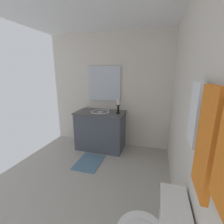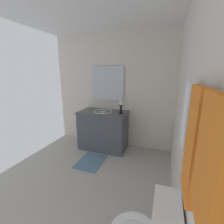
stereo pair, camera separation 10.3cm
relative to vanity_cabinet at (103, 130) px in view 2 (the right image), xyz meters
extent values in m
cube|color=#B2ADA3|center=(1.19, 0.09, -0.42)|extent=(3.04, 2.69, 0.02)
cube|color=silver|center=(1.19, 1.44, 0.81)|extent=(3.04, 0.04, 2.45)
cube|color=silver|center=(-0.32, 0.09, 0.81)|extent=(0.04, 2.69, 2.45)
cube|color=#474C56|center=(0.00, 0.00, -0.02)|extent=(0.55, 0.99, 0.79)
cube|color=#4C4C4C|center=(0.00, 0.00, 0.40)|extent=(0.58, 1.02, 0.03)
sphere|color=black|center=(-0.10, -0.51, 0.02)|extent=(0.02, 0.02, 0.02)
sphere|color=black|center=(0.10, -0.51, 0.02)|extent=(0.02, 0.02, 0.02)
ellipsoid|color=white|center=(0.00, 0.00, 0.36)|extent=(0.38, 0.30, 0.11)
torus|color=white|center=(0.00, 0.00, 0.42)|extent=(0.40, 0.40, 0.02)
cylinder|color=silver|center=(0.00, 0.19, 0.48)|extent=(0.02, 0.02, 0.14)
cube|color=silver|center=(-0.28, 0.00, 0.98)|extent=(0.02, 0.73, 0.75)
cylinder|color=black|center=(0.01, 0.40, 0.42)|extent=(0.09, 0.09, 0.01)
cylinder|color=black|center=(0.01, 0.40, 0.49)|extent=(0.04, 0.04, 0.17)
cylinder|color=black|center=(0.01, 0.40, 0.58)|extent=(0.08, 0.08, 0.01)
cylinder|color=white|center=(0.01, 0.40, 0.64)|extent=(0.06, 0.06, 0.10)
cube|color=white|center=(1.99, 1.31, 0.32)|extent=(0.38, 0.19, 0.03)
cylinder|color=silver|center=(2.24, 1.38, 1.14)|extent=(0.79, 0.02, 0.02)
cube|color=white|center=(1.97, 1.36, 0.97)|extent=(0.19, 0.03, 0.37)
cube|color=orange|center=(2.24, 1.36, 0.91)|extent=(0.21, 0.03, 0.50)
cube|color=orange|center=(2.50, 1.36, 0.97)|extent=(0.22, 0.03, 0.37)
cube|color=slate|center=(0.62, 0.00, -0.41)|extent=(0.60, 0.44, 0.02)
camera|label=1|loc=(2.96, 1.14, 1.21)|focal=24.78mm
camera|label=2|loc=(2.93, 1.24, 1.21)|focal=24.78mm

